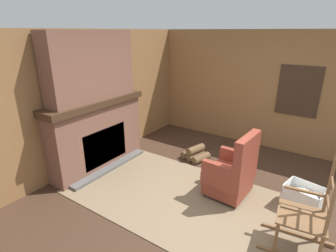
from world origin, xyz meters
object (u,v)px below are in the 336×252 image
armchair (232,174)px  laundry_basket (303,198)px  rocking_chair (306,219)px  firewood_stack (195,154)px  oil_lamp_vase (71,99)px  storage_case (108,91)px

armchair → laundry_basket: 1.00m
rocking_chair → firewood_stack: 2.48m
rocking_chair → firewood_stack: (-2.07, 1.33, -0.32)m
oil_lamp_vase → rocking_chair: bearing=5.0°
laundry_basket → storage_case: storage_case is taller
laundry_basket → oil_lamp_vase: (-3.36, -1.11, 1.17)m
armchair → oil_lamp_vase: 2.74m
armchair → oil_lamp_vase: size_ratio=4.10×
firewood_stack → storage_case: (-1.39, -0.84, 1.22)m
laundry_basket → storage_case: bearing=-174.5°
firewood_stack → oil_lamp_vase: 2.48m
armchair → firewood_stack: size_ratio=1.91×
firewood_stack → laundry_basket: size_ratio=0.97×
laundry_basket → rocking_chair: bearing=-82.9°
armchair → laundry_basket: bearing=-161.7°
laundry_basket → storage_case: 3.57m
rocking_chair → laundry_basket: 0.85m
laundry_basket → storage_case: (-3.36, -0.32, 1.15)m
laundry_basket → oil_lamp_vase: size_ratio=2.22×
laundry_basket → oil_lamp_vase: 3.73m
armchair → rocking_chair: (1.05, -0.56, 0.05)m
armchair → firewood_stack: 1.30m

